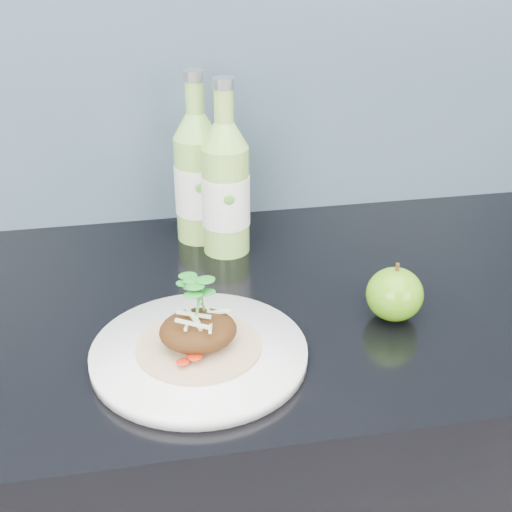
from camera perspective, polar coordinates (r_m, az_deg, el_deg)
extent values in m
cylinder|color=white|center=(0.85, -4.57, -7.79)|extent=(0.31, 0.31, 0.02)
cylinder|color=tan|center=(0.85, -4.60, -7.24)|extent=(0.15, 0.15, 0.00)
ellipsoid|color=#4C2A0E|center=(0.84, -4.66, -5.97)|extent=(0.09, 0.08, 0.04)
ellipsoid|color=#4E8A0F|center=(0.93, 11.03, -3.02)|extent=(0.08, 0.08, 0.07)
cylinder|color=#472D14|center=(0.91, 11.24, -0.98)|extent=(0.01, 0.00, 0.01)
cylinder|color=#8BC652|center=(1.11, -4.65, 5.38)|extent=(0.08, 0.08, 0.17)
cone|color=#8BC652|center=(1.08, -4.85, 10.38)|extent=(0.07, 0.07, 0.04)
cylinder|color=#8BC652|center=(1.07, -4.94, 12.57)|extent=(0.03, 0.03, 0.05)
cylinder|color=silver|center=(1.06, -5.01, 14.21)|extent=(0.03, 0.03, 0.01)
cylinder|color=white|center=(1.11, -4.65, 5.40)|extent=(0.08, 0.08, 0.08)
ellipsoid|color=#59A533|center=(1.07, -4.45, 5.45)|extent=(0.02, 0.00, 0.02)
cylinder|color=#8DC351|center=(1.07, -2.44, 4.48)|extent=(0.08, 0.08, 0.17)
cone|color=#8DC351|center=(1.03, -2.55, 9.67)|extent=(0.07, 0.07, 0.04)
cylinder|color=#8DC351|center=(1.02, -2.60, 11.95)|extent=(0.03, 0.03, 0.05)
cylinder|color=silver|center=(1.01, -2.64, 13.67)|extent=(0.03, 0.03, 0.01)
cylinder|color=white|center=(1.07, -2.44, 4.51)|extent=(0.08, 0.08, 0.08)
ellipsoid|color=#59A533|center=(1.03, -2.15, 4.53)|extent=(0.02, 0.00, 0.02)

